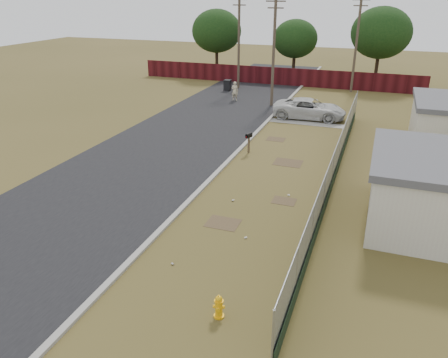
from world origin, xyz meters
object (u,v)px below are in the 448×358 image
at_px(fire_hydrant, 219,307).
at_px(mailbox, 249,137).
at_px(trash_bin, 228,85).
at_px(pickup_truck, 309,109).
at_px(pedestrian, 235,91).

distance_m(fire_hydrant, mailbox, 14.83).
height_order(mailbox, trash_bin, mailbox).
bearing_deg(pickup_truck, mailbox, 163.35).
bearing_deg(mailbox, pedestrian, 112.14).
height_order(mailbox, pickup_truck, pickup_truck).
xyz_separation_m(mailbox, pedestrian, (-5.23, 12.85, -0.14)).
xyz_separation_m(fire_hydrant, trash_bin, (-10.71, 31.00, 0.17)).
xyz_separation_m(fire_hydrant, pickup_truck, (-1.31, 23.49, 0.39)).
relative_size(pickup_truck, trash_bin, 5.22).
height_order(mailbox, pedestrian, pedestrian).
relative_size(fire_hydrant, mailbox, 0.64).
bearing_deg(trash_bin, pedestrian, -61.53).
distance_m(mailbox, trash_bin, 18.11).
relative_size(pickup_truck, pedestrian, 3.25).
bearing_deg(mailbox, pickup_truck, 76.75).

